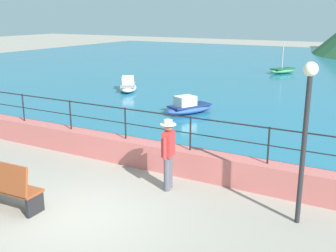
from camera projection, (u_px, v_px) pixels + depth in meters
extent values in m
plane|color=gray|center=(79.00, 216.00, 8.75)|extent=(120.00, 120.00, 0.00)
cube|color=#BC605B|center=(157.00, 156.00, 11.35)|extent=(20.00, 0.56, 0.70)
cylinder|color=black|center=(23.00, 108.00, 13.57)|extent=(0.04, 0.04, 0.90)
cylinder|color=black|center=(70.00, 115.00, 12.60)|extent=(0.04, 0.04, 0.90)
cylinder|color=black|center=(125.00, 123.00, 11.62)|extent=(0.04, 0.04, 0.90)
cylinder|color=black|center=(190.00, 133.00, 10.65)|extent=(0.04, 0.04, 0.90)
cylinder|color=black|center=(268.00, 145.00, 9.68)|extent=(0.04, 0.04, 0.90)
cylinder|color=black|center=(156.00, 113.00, 11.03)|extent=(18.40, 0.04, 0.04)
cylinder|color=black|center=(156.00, 128.00, 11.14)|extent=(18.40, 0.03, 0.03)
cube|color=#236B89|center=(315.00, 71.00, 30.43)|extent=(64.00, 44.32, 0.06)
cube|color=brown|center=(7.00, 187.00, 9.05)|extent=(1.72, 0.61, 0.06)
cube|color=black|center=(35.00, 205.00, 8.77)|extent=(0.10, 0.47, 0.43)
cylinder|color=#4C4C56|center=(167.00, 174.00, 9.87)|extent=(0.15, 0.15, 0.86)
cylinder|color=#4C4C56|center=(169.00, 171.00, 10.03)|extent=(0.15, 0.15, 0.86)
cube|color=#B22D2D|center=(168.00, 144.00, 9.76)|extent=(0.27, 0.39, 0.60)
cylinder|color=#B22D2D|center=(165.00, 148.00, 9.55)|extent=(0.09, 0.09, 0.52)
cylinder|color=#B22D2D|center=(172.00, 143.00, 9.99)|extent=(0.09, 0.09, 0.52)
sphere|color=#9E7051|center=(168.00, 126.00, 9.65)|extent=(0.22, 0.22, 0.22)
cylinder|color=beige|center=(168.00, 124.00, 9.63)|extent=(0.38, 0.38, 0.02)
cylinder|color=beige|center=(168.00, 122.00, 9.62)|extent=(0.20, 0.20, 0.10)
cylinder|color=#232326|center=(303.00, 153.00, 8.09)|extent=(0.10, 0.10, 3.00)
sphere|color=#EAEACC|center=(311.00, 69.00, 7.65)|extent=(0.28, 0.28, 0.28)
ellipsoid|color=#338C59|center=(283.00, 71.00, 29.07)|extent=(1.83, 2.46, 0.36)
cube|color=#1C4D31|center=(283.00, 69.00, 29.04)|extent=(1.51, 1.99, 0.06)
cylinder|color=#B2A899|center=(283.00, 55.00, 28.74)|extent=(0.06, 0.06, 1.78)
ellipsoid|color=white|center=(128.00, 88.00, 22.47)|extent=(2.01, 2.42, 0.36)
cube|color=gray|center=(128.00, 85.00, 22.44)|extent=(1.64, 1.96, 0.06)
cube|color=silver|center=(128.00, 80.00, 22.62)|extent=(0.96, 1.01, 0.40)
ellipsoid|color=#2D4C9E|center=(190.00, 109.00, 17.45)|extent=(1.81, 2.46, 0.36)
cube|color=navy|center=(190.00, 105.00, 17.41)|extent=(1.48, 1.99, 0.06)
cube|color=silver|center=(185.00, 101.00, 17.21)|extent=(0.91, 0.99, 0.40)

